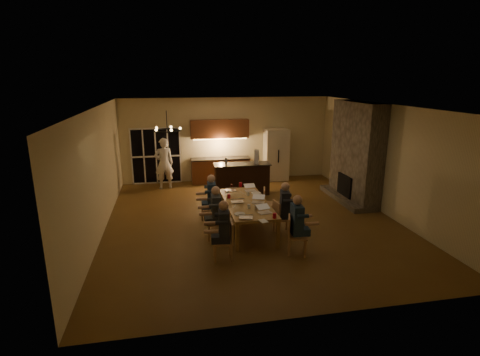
% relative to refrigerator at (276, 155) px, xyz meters
% --- Properties ---
extents(floor, '(9.00, 9.00, 0.00)m').
position_rel_refrigerator_xyz_m(floor, '(-1.90, -4.15, -1.00)').
color(floor, brown).
rests_on(floor, ground).
extents(back_wall, '(8.00, 0.04, 3.20)m').
position_rel_refrigerator_xyz_m(back_wall, '(-1.90, 0.37, 0.60)').
color(back_wall, beige).
rests_on(back_wall, ground).
extents(left_wall, '(0.04, 9.00, 3.20)m').
position_rel_refrigerator_xyz_m(left_wall, '(-5.92, -4.15, 0.60)').
color(left_wall, beige).
rests_on(left_wall, ground).
extents(right_wall, '(0.04, 9.00, 3.20)m').
position_rel_refrigerator_xyz_m(right_wall, '(2.12, -4.15, 0.60)').
color(right_wall, beige).
rests_on(right_wall, ground).
extents(ceiling, '(8.00, 9.00, 0.04)m').
position_rel_refrigerator_xyz_m(ceiling, '(-1.90, -4.15, 2.22)').
color(ceiling, white).
rests_on(ceiling, back_wall).
extents(french_doors, '(1.86, 0.08, 2.10)m').
position_rel_refrigerator_xyz_m(french_doors, '(-4.60, 0.32, 0.05)').
color(french_doors, black).
rests_on(french_doors, ground).
extents(fireplace, '(0.58, 2.50, 3.20)m').
position_rel_refrigerator_xyz_m(fireplace, '(1.80, -2.95, 0.60)').
color(fireplace, '#685F52').
rests_on(fireplace, ground).
extents(kitchenette, '(2.24, 0.68, 2.40)m').
position_rel_refrigerator_xyz_m(kitchenette, '(-2.20, 0.05, 0.20)').
color(kitchenette, brown).
rests_on(kitchenette, ground).
extents(refrigerator, '(0.90, 0.68, 2.00)m').
position_rel_refrigerator_xyz_m(refrigerator, '(0.00, 0.00, 0.00)').
color(refrigerator, beige).
rests_on(refrigerator, ground).
extents(dining_table, '(1.10, 2.71, 0.75)m').
position_rel_refrigerator_xyz_m(dining_table, '(-2.17, -4.71, -0.62)').
color(dining_table, '#B08B46').
rests_on(dining_table, ground).
extents(bar_island, '(1.95, 0.74, 1.08)m').
position_rel_refrigerator_xyz_m(bar_island, '(-1.69, -1.66, -0.46)').
color(bar_island, black).
rests_on(bar_island, ground).
extents(chair_left_near, '(0.46, 0.46, 0.89)m').
position_rel_refrigerator_xyz_m(chair_left_near, '(-3.05, -6.31, -0.55)').
color(chair_left_near, tan).
rests_on(chair_left_near, ground).
extents(chair_left_mid, '(0.48, 0.48, 0.89)m').
position_rel_refrigerator_xyz_m(chair_left_mid, '(-3.05, -5.18, -0.55)').
color(chair_left_mid, tan).
rests_on(chair_left_mid, ground).
extents(chair_left_far, '(0.48, 0.48, 0.89)m').
position_rel_refrigerator_xyz_m(chair_left_far, '(-3.09, -4.10, -0.55)').
color(chair_left_far, tan).
rests_on(chair_left_far, ground).
extents(chair_right_near, '(0.55, 0.55, 0.89)m').
position_rel_refrigerator_xyz_m(chair_right_near, '(-1.32, -6.35, -0.55)').
color(chair_right_near, tan).
rests_on(chair_right_near, ground).
extents(chair_right_mid, '(0.48, 0.48, 0.89)m').
position_rel_refrigerator_xyz_m(chair_right_mid, '(-1.30, -5.20, -0.55)').
color(chair_right_mid, tan).
rests_on(chair_right_mid, ground).
extents(chair_right_far, '(0.53, 0.53, 0.89)m').
position_rel_refrigerator_xyz_m(chair_right_far, '(-1.32, -4.10, -0.55)').
color(chair_right_far, tan).
rests_on(chair_right_far, ground).
extents(person_left_near, '(0.66, 0.66, 1.38)m').
position_rel_refrigerator_xyz_m(person_left_near, '(-3.02, -6.33, -0.31)').
color(person_left_near, '#262931').
rests_on(person_left_near, ground).
extents(person_right_near, '(0.63, 0.63, 1.38)m').
position_rel_refrigerator_xyz_m(person_right_near, '(-1.33, -6.28, -0.31)').
color(person_right_near, navy).
rests_on(person_right_near, ground).
extents(person_left_mid, '(0.61, 0.61, 1.38)m').
position_rel_refrigerator_xyz_m(person_left_mid, '(-3.05, -5.22, -0.31)').
color(person_left_mid, '#3C4246').
rests_on(person_left_mid, ground).
extents(person_right_mid, '(0.71, 0.71, 1.38)m').
position_rel_refrigerator_xyz_m(person_right_mid, '(-1.28, -5.21, -0.31)').
color(person_right_mid, '#262931').
rests_on(person_right_mid, ground).
extents(person_left_far, '(0.64, 0.64, 1.38)m').
position_rel_refrigerator_xyz_m(person_left_far, '(-3.02, -4.09, -0.31)').
color(person_left_far, navy).
rests_on(person_left_far, ground).
extents(standing_person, '(0.75, 0.56, 1.86)m').
position_rel_refrigerator_xyz_m(standing_person, '(-4.31, -0.44, -0.07)').
color(standing_person, white).
rests_on(standing_person, ground).
extents(chandelier, '(0.63, 0.63, 0.03)m').
position_rel_refrigerator_xyz_m(chandelier, '(-4.13, -5.10, 1.75)').
color(chandelier, black).
rests_on(chandelier, ceiling).
extents(laptop_a, '(0.39, 0.36, 0.23)m').
position_rel_refrigerator_xyz_m(laptop_a, '(-2.42, -5.83, -0.14)').
color(laptop_a, silver).
rests_on(laptop_a, dining_table).
extents(laptop_b, '(0.37, 0.34, 0.23)m').
position_rel_refrigerator_xyz_m(laptop_b, '(-1.90, -5.59, -0.14)').
color(laptop_b, silver).
rests_on(laptop_b, dining_table).
extents(laptop_c, '(0.34, 0.30, 0.23)m').
position_rel_refrigerator_xyz_m(laptop_c, '(-2.41, -4.66, -0.14)').
color(laptop_c, silver).
rests_on(laptop_c, dining_table).
extents(laptop_d, '(0.40, 0.38, 0.23)m').
position_rel_refrigerator_xyz_m(laptop_d, '(-1.88, -4.80, -0.14)').
color(laptop_d, silver).
rests_on(laptop_d, dining_table).
extents(laptop_e, '(0.33, 0.29, 0.23)m').
position_rel_refrigerator_xyz_m(laptop_e, '(-2.42, -3.63, -0.14)').
color(laptop_e, silver).
rests_on(laptop_e, dining_table).
extents(laptop_f, '(0.33, 0.29, 0.23)m').
position_rel_refrigerator_xyz_m(laptop_f, '(-1.85, -3.73, -0.14)').
color(laptop_f, silver).
rests_on(laptop_f, dining_table).
extents(mug_front, '(0.08, 0.08, 0.10)m').
position_rel_refrigerator_xyz_m(mug_front, '(-2.21, -5.19, -0.20)').
color(mug_front, silver).
rests_on(mug_front, dining_table).
extents(mug_mid, '(0.08, 0.08, 0.10)m').
position_rel_refrigerator_xyz_m(mug_mid, '(-2.01, -4.14, -0.20)').
color(mug_mid, silver).
rests_on(mug_mid, dining_table).
extents(mug_back, '(0.08, 0.08, 0.10)m').
position_rel_refrigerator_xyz_m(mug_back, '(-2.54, -3.94, -0.20)').
color(mug_back, silver).
rests_on(mug_back, dining_table).
extents(redcup_near, '(0.09, 0.09, 0.12)m').
position_rel_refrigerator_xyz_m(redcup_near, '(-1.77, -5.97, -0.19)').
color(redcup_near, red).
rests_on(redcup_near, dining_table).
extents(redcup_mid, '(0.08, 0.08, 0.12)m').
position_rel_refrigerator_xyz_m(redcup_mid, '(-2.57, -4.29, -0.19)').
color(redcup_mid, red).
rests_on(redcup_mid, dining_table).
extents(redcup_far, '(0.09, 0.09, 0.12)m').
position_rel_refrigerator_xyz_m(redcup_far, '(-2.04, -3.24, -0.19)').
color(redcup_far, red).
rests_on(redcup_far, dining_table).
extents(can_silver, '(0.07, 0.07, 0.12)m').
position_rel_refrigerator_xyz_m(can_silver, '(-2.07, -5.35, -0.19)').
color(can_silver, '#B2B2B7').
rests_on(can_silver, dining_table).
extents(can_cola, '(0.06, 0.06, 0.12)m').
position_rel_refrigerator_xyz_m(can_cola, '(-2.34, -3.35, -0.19)').
color(can_cola, '#3F0F0C').
rests_on(can_cola, dining_table).
extents(can_right, '(0.06, 0.06, 0.12)m').
position_rel_refrigerator_xyz_m(can_right, '(-1.72, -4.45, -0.19)').
color(can_right, '#B2B2B7').
rests_on(can_right, dining_table).
extents(plate_near, '(0.23, 0.23, 0.02)m').
position_rel_refrigerator_xyz_m(plate_near, '(-1.82, -5.19, -0.24)').
color(plate_near, silver).
rests_on(plate_near, dining_table).
extents(plate_left, '(0.26, 0.26, 0.02)m').
position_rel_refrigerator_xyz_m(plate_left, '(-2.52, -5.57, -0.24)').
color(plate_left, silver).
rests_on(plate_left, dining_table).
extents(plate_far, '(0.28, 0.28, 0.02)m').
position_rel_refrigerator_xyz_m(plate_far, '(-1.75, -4.01, -0.24)').
color(plate_far, silver).
rests_on(plate_far, dining_table).
extents(notepad, '(0.21, 0.26, 0.01)m').
position_rel_refrigerator_xyz_m(notepad, '(-2.07, -6.11, -0.24)').
color(notepad, white).
rests_on(notepad, dining_table).
extents(bar_bottle, '(0.08, 0.08, 0.24)m').
position_rel_refrigerator_xyz_m(bar_bottle, '(-2.24, -1.64, 0.20)').
color(bar_bottle, '#99999E').
rests_on(bar_bottle, bar_island).
extents(bar_blender, '(0.20, 0.20, 0.48)m').
position_rel_refrigerator_xyz_m(bar_blender, '(-1.20, -1.74, 0.32)').
color(bar_blender, silver).
rests_on(bar_blender, bar_island).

